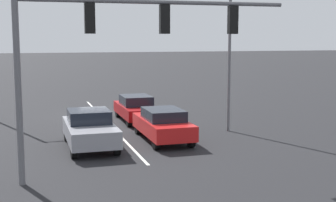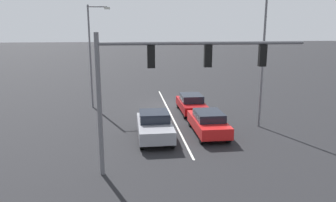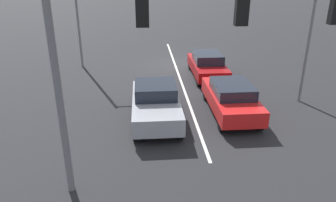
{
  "view_description": "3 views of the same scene",
  "coord_description": "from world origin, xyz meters",
  "px_view_note": "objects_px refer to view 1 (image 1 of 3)",
  "views": [
    {
      "loc": [
        4.06,
        27.53,
        4.57
      ],
      "look_at": [
        -1.38,
        9.48,
        2.02
      ],
      "focal_mm": 50.0,
      "sensor_mm": 36.0,
      "label": 1
    },
    {
      "loc": [
        3.11,
        26.39,
        6.39
      ],
      "look_at": [
        0.8,
        7.75,
        2.13
      ],
      "focal_mm": 35.0,
      "sensor_mm": 36.0,
      "label": 2
    },
    {
      "loc": [
        2.17,
        20.72,
        6.11
      ],
      "look_at": [
        1.21,
        9.08,
        1.22
      ],
      "focal_mm": 35.0,
      "sensor_mm": 36.0,
      "label": 3
    }
  ],
  "objects_px": {
    "car_gray_midlane_front": "(90,129)",
    "car_red_leftlane_front": "(163,124)",
    "traffic_signal_gantry": "(113,38)",
    "car_maroon_leftlane_second": "(136,108)",
    "street_lamp_left_shoulder": "(227,23)"
  },
  "relations": [
    {
      "from": "car_gray_midlane_front",
      "to": "car_maroon_leftlane_second",
      "type": "distance_m",
      "value": 6.42
    },
    {
      "from": "car_red_leftlane_front",
      "to": "car_maroon_leftlane_second",
      "type": "height_order",
      "value": "car_red_leftlane_front"
    },
    {
      "from": "car_gray_midlane_front",
      "to": "street_lamp_left_shoulder",
      "type": "xyz_separation_m",
      "value": [
        -6.84,
        -1.53,
        4.45
      ]
    },
    {
      "from": "traffic_signal_gantry",
      "to": "street_lamp_left_shoulder",
      "type": "relative_size",
      "value": 0.97
    },
    {
      "from": "traffic_signal_gantry",
      "to": "car_maroon_leftlane_second",
      "type": "bearing_deg",
      "value": -106.81
    },
    {
      "from": "car_red_leftlane_front",
      "to": "car_maroon_leftlane_second",
      "type": "bearing_deg",
      "value": -89.48
    },
    {
      "from": "car_gray_midlane_front",
      "to": "street_lamp_left_shoulder",
      "type": "distance_m",
      "value": 8.3
    },
    {
      "from": "traffic_signal_gantry",
      "to": "street_lamp_left_shoulder",
      "type": "height_order",
      "value": "street_lamp_left_shoulder"
    },
    {
      "from": "car_gray_midlane_front",
      "to": "car_red_leftlane_front",
      "type": "bearing_deg",
      "value": -173.02
    },
    {
      "from": "car_gray_midlane_front",
      "to": "car_maroon_leftlane_second",
      "type": "bearing_deg",
      "value": -120.52
    },
    {
      "from": "car_gray_midlane_front",
      "to": "traffic_signal_gantry",
      "type": "distance_m",
      "value": 5.82
    },
    {
      "from": "car_red_leftlane_front",
      "to": "car_gray_midlane_front",
      "type": "xyz_separation_m",
      "value": [
        3.31,
        0.4,
        0.05
      ]
    },
    {
      "from": "car_red_leftlane_front",
      "to": "street_lamp_left_shoulder",
      "type": "relative_size",
      "value": 0.47
    },
    {
      "from": "car_gray_midlane_front",
      "to": "traffic_signal_gantry",
      "type": "relative_size",
      "value": 0.48
    },
    {
      "from": "street_lamp_left_shoulder",
      "to": "car_red_leftlane_front",
      "type": "bearing_deg",
      "value": 17.69
    }
  ]
}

